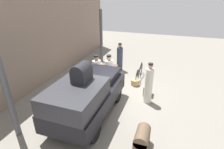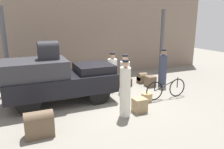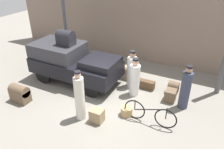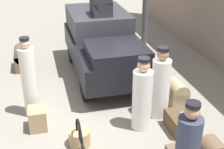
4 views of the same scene
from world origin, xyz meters
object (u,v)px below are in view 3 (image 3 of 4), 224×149
object	(u,v)px
trunk_large_brown	(173,87)
trunk_wicker_pale	(170,95)
truck	(72,61)
trunk_on_truck_roof	(66,38)
porter_lifting_near_truck	(135,79)
conductor_in_dark_uniform	(185,89)
wicker_basket	(127,111)
suitcase_small_leather	(130,73)
trunk_umber_medium	(97,116)
bicycle	(150,114)
porter_carrying_trunk	(80,97)
suitcase_tan_flat	(20,93)
porter_standing_middle	(132,71)
suitcase_black_upright	(147,85)

from	to	relation	value
trunk_large_brown	trunk_wicker_pale	bearing A→B (deg)	-86.46
truck	trunk_on_truck_roof	distance (m)	1.08
porter_lifting_near_truck	conductor_in_dark_uniform	world-z (taller)	conductor_in_dark_uniform
wicker_basket	conductor_in_dark_uniform	bearing A→B (deg)	39.03
suitcase_small_leather	trunk_wicker_pale	bearing A→B (deg)	-22.85
trunk_umber_medium	trunk_on_truck_roof	bearing A→B (deg)	142.91
bicycle	porter_carrying_trunk	xyz separation A→B (m)	(-2.25, -0.83, 0.48)
suitcase_tan_flat	trunk_large_brown	xyz separation A→B (m)	(5.23, 3.37, -0.13)
trunk_large_brown	trunk_on_truck_roof	xyz separation A→B (m)	(-4.58, -1.04, 1.77)
suitcase_small_leather	trunk_large_brown	world-z (taller)	suitcase_small_leather
truck	porter_standing_middle	xyz separation A→B (m)	(2.57, 0.71, -0.19)
trunk_wicker_pale	suitcase_small_leather	size ratio (longest dim) A/B	0.74
wicker_basket	porter_lifting_near_truck	distance (m)	1.52
suitcase_black_upright	porter_lifting_near_truck	bearing A→B (deg)	-115.74
porter_lifting_near_truck	trunk_large_brown	distance (m)	1.74
porter_standing_middle	trunk_large_brown	world-z (taller)	porter_standing_middle
porter_lifting_near_truck	suitcase_black_upright	world-z (taller)	porter_lifting_near_truck
truck	porter_standing_middle	size ratio (longest dim) A/B	2.39
suitcase_black_upright	trunk_on_truck_roof	size ratio (longest dim) A/B	0.99
conductor_in_dark_uniform	suitcase_black_upright	distance (m)	1.89
porter_lifting_near_truck	trunk_large_brown	xyz separation A→B (m)	(1.42, 0.88, -0.50)
porter_carrying_trunk	bicycle	bearing A→B (deg)	20.24
suitcase_black_upright	wicker_basket	bearing A→B (deg)	-91.41
wicker_basket	porter_lifting_near_truck	xyz separation A→B (m)	(-0.27, 1.38, 0.58)
porter_carrying_trunk	suitcase_small_leather	world-z (taller)	porter_carrying_trunk
truck	porter_carrying_trunk	bearing A→B (deg)	-49.23
suitcase_black_upright	trunk_on_truck_roof	distance (m)	4.01
wicker_basket	trunk_large_brown	size ratio (longest dim) A/B	0.83
trunk_umber_medium	suitcase_black_upright	bearing A→B (deg)	73.65
bicycle	suitcase_black_upright	bearing A→B (deg)	111.32
suitcase_small_leather	trunk_on_truck_roof	world-z (taller)	trunk_on_truck_roof
porter_lifting_near_truck	trunk_umber_medium	size ratio (longest dim) A/B	3.42
trunk_wicker_pale	suitcase_small_leather	bearing A→B (deg)	157.15
suitcase_small_leather	truck	bearing A→B (deg)	-151.05
trunk_umber_medium	trunk_wicker_pale	world-z (taller)	trunk_wicker_pale
suitcase_tan_flat	suitcase_small_leather	bearing A→B (deg)	48.55
porter_standing_middle	porter_lifting_near_truck	xyz separation A→B (m)	(0.35, -0.55, -0.02)
trunk_wicker_pale	suitcase_small_leather	world-z (taller)	suitcase_small_leather
suitcase_tan_flat	suitcase_small_leather	distance (m)	4.80
suitcase_black_upright	suitcase_tan_flat	xyz separation A→B (m)	(-4.13, -3.15, 0.18)
suitcase_small_leather	trunk_on_truck_roof	bearing A→B (deg)	-153.41
suitcase_black_upright	trunk_large_brown	distance (m)	1.12
trunk_wicker_pale	trunk_on_truck_roof	bearing A→B (deg)	-175.29
conductor_in_dark_uniform	suitcase_small_leather	xyz separation A→B (m)	(-2.62, 1.09, -0.47)
conductor_in_dark_uniform	porter_standing_middle	bearing A→B (deg)	166.95
suitcase_black_upright	trunk_umber_medium	bearing A→B (deg)	-106.35
trunk_umber_medium	conductor_in_dark_uniform	bearing A→B (deg)	41.06
conductor_in_dark_uniform	trunk_wicker_pale	distance (m)	0.80
truck	suitcase_black_upright	world-z (taller)	truck
trunk_umber_medium	trunk_wicker_pale	xyz separation A→B (m)	(1.97, 2.38, 0.00)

